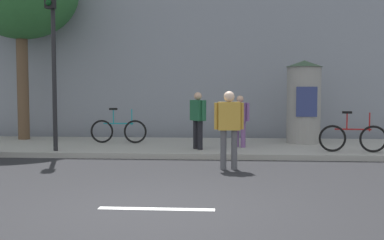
{
  "coord_description": "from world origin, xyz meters",
  "views": [
    {
      "loc": [
        1.04,
        -7.0,
        1.85
      ],
      "look_at": [
        0.41,
        2.0,
        1.24
      ],
      "focal_mm": 43.75,
      "sensor_mm": 36.0,
      "label": 1
    }
  ],
  "objects_px": {
    "pedestrian_tallest": "(198,116)",
    "bicycle_upright": "(353,138)",
    "traffic_light": "(52,38)",
    "bicycle_leaning": "(118,131)",
    "pedestrian_in_dark_shirt": "(240,117)",
    "pedestrian_in_light_jacket": "(229,123)",
    "poster_column": "(304,101)"
  },
  "relations": [
    {
      "from": "poster_column",
      "to": "pedestrian_tallest",
      "type": "bearing_deg",
      "value": -151.14
    },
    {
      "from": "traffic_light",
      "to": "bicycle_upright",
      "type": "distance_m",
      "value": 8.44
    },
    {
      "from": "poster_column",
      "to": "bicycle_upright",
      "type": "distance_m",
      "value": 2.44
    },
    {
      "from": "traffic_light",
      "to": "bicycle_upright",
      "type": "bearing_deg",
      "value": 2.9
    },
    {
      "from": "poster_column",
      "to": "pedestrian_in_dark_shirt",
      "type": "relative_size",
      "value": 1.71
    },
    {
      "from": "poster_column",
      "to": "bicycle_upright",
      "type": "relative_size",
      "value": 1.45
    },
    {
      "from": "pedestrian_in_dark_shirt",
      "to": "bicycle_leaning",
      "type": "height_order",
      "value": "pedestrian_in_dark_shirt"
    },
    {
      "from": "pedestrian_tallest",
      "to": "bicycle_leaning",
      "type": "distance_m",
      "value": 2.91
    },
    {
      "from": "pedestrian_tallest",
      "to": "bicycle_leaning",
      "type": "height_order",
      "value": "pedestrian_tallest"
    },
    {
      "from": "traffic_light",
      "to": "pedestrian_in_light_jacket",
      "type": "bearing_deg",
      "value": -19.26
    },
    {
      "from": "pedestrian_in_light_jacket",
      "to": "poster_column",
      "type": "bearing_deg",
      "value": 60.15
    },
    {
      "from": "pedestrian_tallest",
      "to": "bicycle_leaning",
      "type": "xyz_separation_m",
      "value": [
        -2.54,
        1.3,
        -0.55
      ]
    },
    {
      "from": "pedestrian_tallest",
      "to": "bicycle_upright",
      "type": "xyz_separation_m",
      "value": [
        4.15,
        -0.29,
        -0.55
      ]
    },
    {
      "from": "bicycle_leaning",
      "to": "bicycle_upright",
      "type": "xyz_separation_m",
      "value": [
        6.7,
        -1.6,
        0.0
      ]
    },
    {
      "from": "bicycle_leaning",
      "to": "bicycle_upright",
      "type": "distance_m",
      "value": 6.88
    },
    {
      "from": "traffic_light",
      "to": "pedestrian_tallest",
      "type": "xyz_separation_m",
      "value": [
        3.85,
        0.7,
        -2.1
      ]
    },
    {
      "from": "poster_column",
      "to": "pedestrian_in_light_jacket",
      "type": "xyz_separation_m",
      "value": [
        -2.35,
        -4.09,
        -0.38
      ]
    },
    {
      "from": "pedestrian_in_light_jacket",
      "to": "pedestrian_tallest",
      "type": "distance_m",
      "value": 2.48
    },
    {
      "from": "pedestrian_tallest",
      "to": "pedestrian_in_dark_shirt",
      "type": "bearing_deg",
      "value": 26.3
    },
    {
      "from": "bicycle_upright",
      "to": "pedestrian_tallest",
      "type": "bearing_deg",
      "value": 175.97
    },
    {
      "from": "bicycle_leaning",
      "to": "poster_column",
      "type": "bearing_deg",
      "value": 4.53
    },
    {
      "from": "poster_column",
      "to": "traffic_light",
      "type": "bearing_deg",
      "value": -160.77
    },
    {
      "from": "bicycle_leaning",
      "to": "bicycle_upright",
      "type": "bearing_deg",
      "value": -13.41
    },
    {
      "from": "pedestrian_tallest",
      "to": "traffic_light",
      "type": "bearing_deg",
      "value": -169.73
    },
    {
      "from": "pedestrian_in_dark_shirt",
      "to": "bicycle_leaning",
      "type": "distance_m",
      "value": 3.83
    },
    {
      "from": "pedestrian_tallest",
      "to": "bicycle_upright",
      "type": "height_order",
      "value": "pedestrian_tallest"
    },
    {
      "from": "pedestrian_tallest",
      "to": "pedestrian_in_light_jacket",
      "type": "bearing_deg",
      "value": -70.2
    },
    {
      "from": "pedestrian_in_light_jacket",
      "to": "bicycle_upright",
      "type": "xyz_separation_m",
      "value": [
        3.31,
        2.04,
        -0.53
      ]
    },
    {
      "from": "traffic_light",
      "to": "poster_column",
      "type": "bearing_deg",
      "value": 19.23
    },
    {
      "from": "pedestrian_in_dark_shirt",
      "to": "pedestrian_tallest",
      "type": "bearing_deg",
      "value": -153.7
    },
    {
      "from": "poster_column",
      "to": "pedestrian_in_light_jacket",
      "type": "height_order",
      "value": "poster_column"
    },
    {
      "from": "bicycle_leaning",
      "to": "pedestrian_in_dark_shirt",
      "type": "bearing_deg",
      "value": -10.91
    }
  ]
}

